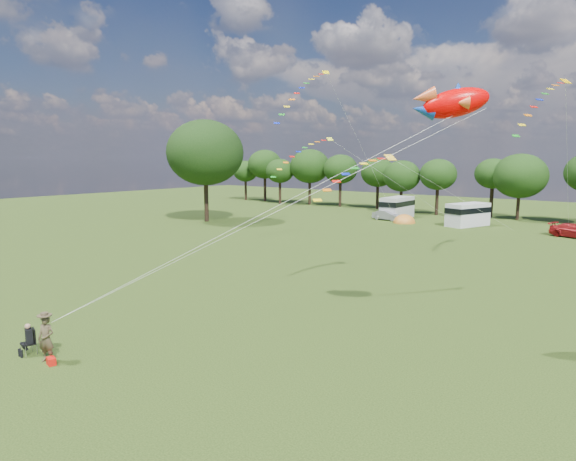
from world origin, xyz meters
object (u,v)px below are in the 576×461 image
Objects in this scene: car_b at (387,215)px; car_c at (575,231)px; big_tree at (205,153)px; tent_orange at (404,223)px; camp_chair at (30,336)px; fish_kite at (449,103)px; kite_flyer at (46,339)px; campervan_c at (468,214)px; campervan_b at (397,207)px.

car_c is (22.22, -0.62, 0.06)m from car_b.
car_b is (18.07, 16.18, -8.35)m from big_tree.
tent_orange is at bearing -104.89° from car_b.
fish_kite reaches higher than camp_chair.
car_c is 50.99m from kite_flyer.
car_c is 1.53× the size of fish_kite.
campervan_c reaches higher than kite_flyer.
big_tree is 4.24× the size of tent_orange.
fish_kite is at bearing -151.59° from campervan_b.
kite_flyer reaches higher than car_c.
tent_orange is (-19.23, -0.44, -0.71)m from car_c.
camp_chair is at bearing -162.56° from campervan_c.
camp_chair reaches higher than car_b.
fish_kite reaches higher than car_b.
campervan_b is 10.60m from campervan_c.
tent_orange is (3.10, -4.15, -1.56)m from campervan_b.
campervan_b is (-0.10, 3.10, 0.91)m from car_b.
campervan_c is 3.15× the size of kite_flyer.
fish_kite reaches higher than kite_flyer.
car_c is 0.81× the size of campervan_b.
fish_kite is (22.74, -42.18, 8.99)m from campervan_b.
kite_flyer is (7.45, -49.17, 0.97)m from tent_orange.
car_b is at bearing 41.83° from big_tree.
campervan_b is 54.36m from kite_flyer.
camp_chair is 0.43× the size of fish_kite.
car_b is at bearing -178.04° from campervan_b.
campervan_b is 54.19m from camp_chair.
car_c is 39.71m from fish_kite.
car_b is at bearing 115.03° from camp_chair.
car_c is at bearing -87.04° from car_b.
campervan_c is at bearing 103.41° from camp_chair.
big_tree is 25.65m from car_b.
tent_orange is 2.28× the size of camp_chair.
campervan_b is 4.37× the size of camp_chair.
big_tree is 44.36m from camp_chair.
car_c is at bearing 1.31° from tent_orange.
car_b is 0.78× the size of car_c.
big_tree is at bearing 127.30° from car_c.
kite_flyer is at bearing 18.22° from camp_chair.
big_tree is at bearing -144.33° from tent_orange.
car_c is at bearing 59.41° from fish_kite.
campervan_b is (-22.33, 3.71, 0.85)m from car_c.
tent_orange is at bearing 126.23° from campervan_c.
big_tree is 6.70× the size of kite_flyer.
kite_flyer is 1.44× the size of camp_chair.
kite_flyer is at bearing -50.06° from big_tree.
car_b is 3.24m from tent_orange.
campervan_c is 1.97× the size of fish_kite.
campervan_b is at bearing 6.42° from car_b.
big_tree reaches higher than campervan_b.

